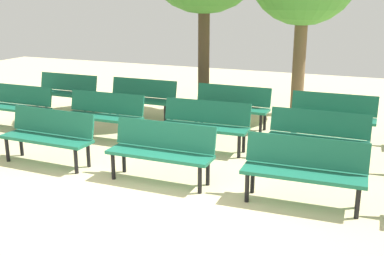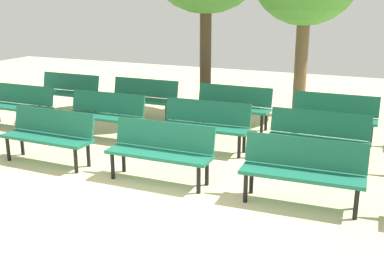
{
  "view_description": "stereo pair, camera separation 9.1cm",
  "coord_description": "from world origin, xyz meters",
  "px_view_note": "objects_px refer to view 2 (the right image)",
  "views": [
    {
      "loc": [
        2.9,
        -4.3,
        2.67
      ],
      "look_at": [
        0.0,
        2.6,
        0.55
      ],
      "focal_mm": 43.69,
      "sensor_mm": 36.0,
      "label": 1
    },
    {
      "loc": [
        2.98,
        -4.27,
        2.67
      ],
      "look_at": [
        0.0,
        2.6,
        0.55
      ],
      "focal_mm": 43.69,
      "sensor_mm": 36.0,
      "label": 2
    }
  ],
  "objects_px": {
    "bench_r0_c1": "(49,133)",
    "bench_r2_c0": "(68,90)",
    "bench_r2_c2": "(233,104)",
    "bench_r2_c3": "(334,114)",
    "bench_r1_c1": "(105,112)",
    "bench_r1_c3": "(318,135)",
    "bench_r1_c0": "(19,103)",
    "bench_r2_c1": "(143,96)",
    "bench_r0_c3": "(303,168)",
    "bench_r0_c2": "(161,148)",
    "bench_r1_c2": "(205,122)"
  },
  "relations": [
    {
      "from": "bench_r0_c2",
      "to": "bench_r0_c3",
      "type": "distance_m",
      "value": 2.08
    },
    {
      "from": "bench_r0_c3",
      "to": "bench_r2_c3",
      "type": "relative_size",
      "value": 1.01
    },
    {
      "from": "bench_r0_c2",
      "to": "bench_r2_c1",
      "type": "bearing_deg",
      "value": 122.63
    },
    {
      "from": "bench_r0_c1",
      "to": "bench_r2_c0",
      "type": "height_order",
      "value": "same"
    },
    {
      "from": "bench_r1_c1",
      "to": "bench_r1_c3",
      "type": "height_order",
      "value": "same"
    },
    {
      "from": "bench_r1_c1",
      "to": "bench_r2_c1",
      "type": "relative_size",
      "value": 1.0
    },
    {
      "from": "bench_r1_c2",
      "to": "bench_r2_c1",
      "type": "relative_size",
      "value": 1.01
    },
    {
      "from": "bench_r0_c3",
      "to": "bench_r1_c0",
      "type": "xyz_separation_m",
      "value": [
        -6.2,
        1.49,
        0.0
      ]
    },
    {
      "from": "bench_r2_c1",
      "to": "bench_r2_c3",
      "type": "xyz_separation_m",
      "value": [
        4.16,
        -0.02,
        0.0
      ]
    },
    {
      "from": "bench_r2_c0",
      "to": "bench_r2_c3",
      "type": "bearing_deg",
      "value": 0.9
    },
    {
      "from": "bench_r1_c2",
      "to": "bench_r0_c1",
      "type": "bearing_deg",
      "value": -144.32
    },
    {
      "from": "bench_r1_c0",
      "to": "bench_r1_c1",
      "type": "xyz_separation_m",
      "value": [
        2.11,
        0.03,
        0.0
      ]
    },
    {
      "from": "bench_r1_c1",
      "to": "bench_r2_c2",
      "type": "height_order",
      "value": "same"
    },
    {
      "from": "bench_r1_c1",
      "to": "bench_r2_c2",
      "type": "xyz_separation_m",
      "value": [
        2.04,
        1.65,
        0.0
      ]
    },
    {
      "from": "bench_r0_c1",
      "to": "bench_r0_c3",
      "type": "distance_m",
      "value": 4.13
    },
    {
      "from": "bench_r2_c1",
      "to": "bench_r2_c2",
      "type": "relative_size",
      "value": 1.0
    },
    {
      "from": "bench_r2_c0",
      "to": "bench_r1_c3",
      "type": "bearing_deg",
      "value": -13.41
    },
    {
      "from": "bench_r1_c3",
      "to": "bench_r2_c2",
      "type": "height_order",
      "value": "same"
    },
    {
      "from": "bench_r0_c1",
      "to": "bench_r2_c0",
      "type": "distance_m",
      "value": 3.75
    },
    {
      "from": "bench_r2_c0",
      "to": "bench_r2_c3",
      "type": "height_order",
      "value": "same"
    },
    {
      "from": "bench_r2_c2",
      "to": "bench_r2_c3",
      "type": "relative_size",
      "value": 1.0
    },
    {
      "from": "bench_r1_c2",
      "to": "bench_r2_c0",
      "type": "distance_m",
      "value": 4.42
    },
    {
      "from": "bench_r1_c1",
      "to": "bench_r1_c3",
      "type": "relative_size",
      "value": 1.0
    },
    {
      "from": "bench_r0_c1",
      "to": "bench_r1_c2",
      "type": "bearing_deg",
      "value": 38.88
    },
    {
      "from": "bench_r1_c2",
      "to": "bench_r2_c3",
      "type": "xyz_separation_m",
      "value": [
        2.02,
        1.54,
        0.0
      ]
    },
    {
      "from": "bench_r0_c1",
      "to": "bench_r1_c0",
      "type": "bearing_deg",
      "value": 144.56
    },
    {
      "from": "bench_r0_c1",
      "to": "bench_r2_c3",
      "type": "xyz_separation_m",
      "value": [
        4.13,
        3.18,
        0.0
      ]
    },
    {
      "from": "bench_r2_c2",
      "to": "bench_r0_c2",
      "type": "bearing_deg",
      "value": -90.14
    },
    {
      "from": "bench_r2_c0",
      "to": "bench_r2_c2",
      "type": "relative_size",
      "value": 1.0
    },
    {
      "from": "bench_r0_c2",
      "to": "bench_r1_c3",
      "type": "xyz_separation_m",
      "value": [
        2.03,
        1.6,
        0.0
      ]
    },
    {
      "from": "bench_r0_c1",
      "to": "bench_r2_c2",
      "type": "xyz_separation_m",
      "value": [
        2.09,
        3.21,
        0.0
      ]
    },
    {
      "from": "bench_r1_c1",
      "to": "bench_r2_c2",
      "type": "distance_m",
      "value": 2.63
    },
    {
      "from": "bench_r0_c1",
      "to": "bench_r1_c1",
      "type": "xyz_separation_m",
      "value": [
        0.04,
        1.56,
        0.0
      ]
    },
    {
      "from": "bench_r2_c0",
      "to": "bench_r2_c2",
      "type": "height_order",
      "value": "same"
    },
    {
      "from": "bench_r0_c1",
      "to": "bench_r2_c2",
      "type": "relative_size",
      "value": 1.0
    },
    {
      "from": "bench_r2_c0",
      "to": "bench_r2_c3",
      "type": "distance_m",
      "value": 6.19
    },
    {
      "from": "bench_r2_c0",
      "to": "bench_r0_c1",
      "type": "bearing_deg",
      "value": -56.26
    },
    {
      "from": "bench_r0_c1",
      "to": "bench_r2_c1",
      "type": "xyz_separation_m",
      "value": [
        -0.03,
        3.2,
        0.0
      ]
    },
    {
      "from": "bench_r0_c1",
      "to": "bench_r1_c0",
      "type": "relative_size",
      "value": 1.0
    },
    {
      "from": "bench_r1_c3",
      "to": "bench_r2_c3",
      "type": "relative_size",
      "value": 1.0
    },
    {
      "from": "bench_r1_c1",
      "to": "bench_r2_c1",
      "type": "distance_m",
      "value": 1.64
    },
    {
      "from": "bench_r2_c3",
      "to": "bench_r1_c3",
      "type": "bearing_deg",
      "value": -92.41
    },
    {
      "from": "bench_r1_c1",
      "to": "bench_r2_c0",
      "type": "bearing_deg",
      "value": 142.16
    },
    {
      "from": "bench_r1_c3",
      "to": "bench_r0_c3",
      "type": "bearing_deg",
      "value": -87.97
    },
    {
      "from": "bench_r1_c3",
      "to": "bench_r1_c2",
      "type": "bearing_deg",
      "value": 179.5
    },
    {
      "from": "bench_r1_c0",
      "to": "bench_r2_c2",
      "type": "distance_m",
      "value": 4.49
    },
    {
      "from": "bench_r0_c2",
      "to": "bench_r2_c1",
      "type": "relative_size",
      "value": 1.0
    },
    {
      "from": "bench_r0_c2",
      "to": "bench_r2_c3",
      "type": "xyz_separation_m",
      "value": [
        2.08,
        3.16,
        0.0
      ]
    },
    {
      "from": "bench_r1_c3",
      "to": "bench_r2_c0",
      "type": "bearing_deg",
      "value": 166.21
    },
    {
      "from": "bench_r0_c3",
      "to": "bench_r1_c0",
      "type": "bearing_deg",
      "value": 164.15
    }
  ]
}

